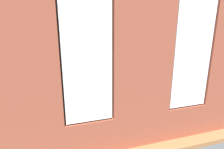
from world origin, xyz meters
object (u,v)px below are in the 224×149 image
Objects in this scene: remote_gray at (111,83)px; potted_plant_mid_room_small at (129,72)px; cup_ceramic at (116,79)px; table_plant_small at (107,79)px; couch_left at (184,82)px; papasan_chair at (80,74)px; potted_plant_near_tv at (9,119)px; candle_jar at (97,83)px; potted_plant_corner_near_left at (159,65)px; potted_plant_foreground_right at (17,76)px; couch_by_window at (103,118)px; potted_plant_between_couches at (162,97)px; potted_plant_by_left_couch at (153,69)px; coffee_table at (107,84)px.

potted_plant_mid_room_small is at bearing -16.35° from remote_gray.
table_plant_small is at bearing 22.00° from cup_ceramic.
couch_left is 1.80× the size of papasan_chair.
potted_plant_mid_room_small is 0.60× the size of potted_plant_near_tv.
candle_jar is (0.71, 0.25, 0.01)m from cup_ceramic.
remote_gray is 0.13× the size of potted_plant_corner_near_left.
remote_gray is at bearing -95.90° from couch_left.
remote_gray is at bearing 45.89° from cup_ceramic.
potted_plant_foreground_right is (5.38, -1.87, 0.18)m from couch_left.
potted_plant_near_tv is at bearing -5.22° from couch_by_window.
potted_plant_corner_near_left reaches higher than couch_by_window.
potted_plant_between_couches is (-0.44, 2.19, 0.19)m from cup_ceramic.
couch_by_window is 2.14m from remote_gray.
potted_plant_foreground_right is (5.52, 0.05, 0.03)m from potted_plant_corner_near_left.
couch_left is 8.82× the size of table_plant_small.
remote_gray is 0.22× the size of potted_plant_foreground_right.
potted_plant_corner_near_left reaches higher than remote_gray.
papasan_chair is at bearing -74.78° from candle_jar.
potted_plant_by_left_couch is 1.12m from potted_plant_mid_room_small.
papasan_chair is at bearing -113.22° from couch_left.
potted_plant_mid_room_small reaches higher than coffee_table.
candle_jar is 3.40m from potted_plant_corner_near_left.
candle_jar is 0.61× the size of remote_gray.
candle_jar is at bearing 17.61° from table_plant_small.
coffee_table is 1.27m from potted_plant_mid_room_small.
cup_ceramic is at bearing -11.15° from remote_gray.
coffee_table is 0.16m from remote_gray.
couch_by_window is at bearing -60.39° from couch_left.
candle_jar is (-0.34, -1.99, 0.13)m from couch_by_window.
potted_plant_mid_room_small is 3.93m from potted_plant_foreground_right.
potted_plant_by_left_couch is (0.40, -1.46, 0.12)m from couch_left.
couch_left is 5.31m from potted_plant_near_tv.
cup_ceramic is at bearing -103.17° from couch_left.
couch_left is 2.31m from cup_ceramic.
papasan_chair is at bearing -65.01° from potted_plant_between_couches.
candle_jar is 1.64m from potted_plant_mid_room_small.
cup_ceramic is at bearing -158.00° from table_plant_small.
potted_plant_by_left_couch is 0.59× the size of potted_plant_near_tv.
potted_plant_corner_near_left is (-2.69, -1.37, -0.05)m from table_plant_small.
potted_plant_between_couches is at bearing 114.99° from papasan_chair.
potted_plant_corner_near_left reaches higher than table_plant_small.
cup_ceramic is 3.38m from potted_plant_foreground_right.
couch_by_window is 3.15× the size of potted_plant_by_left_couch.
potted_plant_foreground_right is at bearing -25.06° from coffee_table.
potted_plant_mid_room_small is (-0.96, -0.82, 0.04)m from remote_gray.
potted_plant_near_tv is (2.58, 1.93, 0.01)m from table_plant_small.
potted_plant_corner_near_left is 2.08× the size of potted_plant_by_left_couch.
candle_jar is 2.86m from potted_plant_near_tv.
couch_by_window is 1.86× the size of potted_plant_near_tv.
potted_plant_near_tv is (5.27, 3.31, 0.06)m from potted_plant_corner_near_left.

